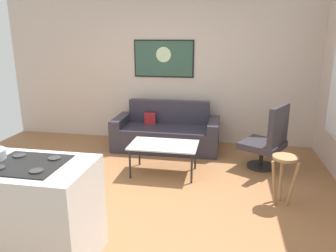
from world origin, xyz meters
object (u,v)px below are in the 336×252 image
object	(u,v)px
armchair	(268,140)
bar_stool	(284,168)
couch	(166,133)
wall_painting	(164,59)
coffee_table	(164,147)

from	to	relation	value
armchair	bar_stool	size ratio (longest dim) A/B	1.64
couch	bar_stool	bearing A→B (deg)	-44.63
couch	wall_painting	distance (m)	1.37
couch	bar_stool	xyz separation A→B (m)	(1.74, -1.71, 0.18)
coffee_table	wall_painting	xyz separation A→B (m)	(-0.31, 1.59, 1.14)
coffee_table	bar_stool	bearing A→B (deg)	-21.40
armchair	bar_stool	distance (m)	1.07
couch	bar_stool	distance (m)	2.45
armchair	bar_stool	xyz separation A→B (m)	(0.06, -1.07, -0.01)
couch	coffee_table	size ratio (longest dim) A/B	1.90
armchair	bar_stool	bearing A→B (deg)	-86.60
bar_stool	wall_painting	size ratio (longest dim) A/B	0.55
coffee_table	armchair	distance (m)	1.57
armchair	wall_painting	world-z (taller)	wall_painting
couch	coffee_table	xyz separation A→B (m)	(0.17, -1.10, 0.14)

